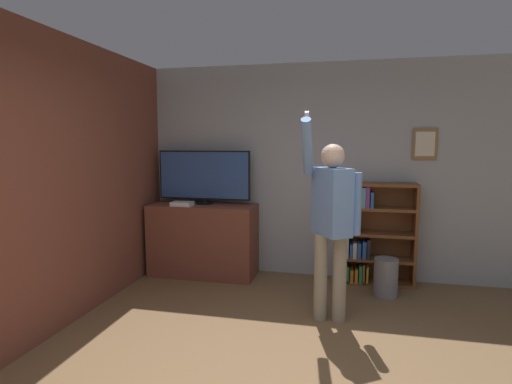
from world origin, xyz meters
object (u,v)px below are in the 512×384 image
at_px(bookshelf, 373,234).
at_px(person, 331,216).
at_px(game_console, 182,204).
at_px(waste_bin, 386,277).
at_px(television, 204,176).

relative_size(bookshelf, person, 0.62).
height_order(game_console, waste_bin, game_console).
distance_m(bookshelf, person, 1.32).
bearing_deg(bookshelf, television, -178.05).
bearing_deg(television, person, -33.43).
xyz_separation_m(bookshelf, waste_bin, (0.13, -0.41, -0.39)).
bearing_deg(waste_bin, game_console, 177.26).
relative_size(bookshelf, waste_bin, 2.87).
distance_m(television, bookshelf, 2.23).
height_order(game_console, bookshelf, bookshelf).
bearing_deg(waste_bin, television, 171.36).
distance_m(television, person, 2.00).
relative_size(game_console, person, 0.13).
height_order(television, person, person).
height_order(bookshelf, waste_bin, bookshelf).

